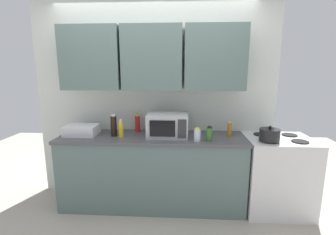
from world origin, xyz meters
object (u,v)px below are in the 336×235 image
object	(u,v)px
bottle_clear_tall	(197,135)
bottle_red_sauce	(137,123)
bottle_green_oil	(209,134)
bottle_amber_vinegar	(230,129)
dish_rack	(82,130)
microwave	(168,125)
bottle_yellow_mustard	(121,129)
stove_range	(276,174)
bottle_soy_dark	(114,126)
kettle	(269,135)

from	to	relation	value
bottle_clear_tall	bottle_red_sauce	distance (m)	0.84
bottle_green_oil	bottle_red_sauce	world-z (taller)	bottle_red_sauce
bottle_clear_tall	bottle_amber_vinegar	world-z (taller)	bottle_amber_vinegar
dish_rack	bottle_clear_tall	size ratio (longest dim) A/B	2.41
bottle_red_sauce	bottle_amber_vinegar	size ratio (longest dim) A/B	1.22
microwave	dish_rack	distance (m)	1.06
bottle_yellow_mustard	bottle_green_oil	size ratio (longest dim) A/B	1.27
stove_range	bottle_clear_tall	bearing A→B (deg)	-170.00
bottle_soy_dark	bottle_amber_vinegar	bearing A→B (deg)	2.38
bottle_soy_dark	bottle_green_oil	bearing A→B (deg)	-7.08
stove_range	bottle_amber_vinegar	distance (m)	0.79
bottle_yellow_mustard	bottle_red_sauce	xyz separation A→B (m)	(0.15, 0.27, 0.01)
bottle_yellow_mustard	bottle_red_sauce	distance (m)	0.31
stove_range	microwave	xyz separation A→B (m)	(-1.32, 0.01, 0.59)
kettle	microwave	xyz separation A→B (m)	(-1.15, 0.15, 0.06)
kettle	dish_rack	world-z (taller)	kettle
stove_range	bottle_soy_dark	distance (m)	2.05
microwave	bottle_amber_vinegar	xyz separation A→B (m)	(0.74, 0.04, -0.05)
bottle_yellow_mustard	bottle_green_oil	bearing A→B (deg)	-5.30
dish_rack	bottle_red_sauce	xyz separation A→B (m)	(0.66, 0.19, 0.05)
bottle_soy_dark	bottle_yellow_mustard	bearing A→B (deg)	-24.39
microwave	bottle_clear_tall	size ratio (longest dim) A/B	3.04
stove_range	bottle_amber_vinegar	world-z (taller)	bottle_amber_vinegar
stove_range	bottle_soy_dark	world-z (taller)	bottle_soy_dark
bottle_green_oil	bottle_red_sauce	distance (m)	0.96
dish_rack	bottle_green_oil	distance (m)	1.55
bottle_amber_vinegar	bottle_yellow_mustard	bearing A→B (deg)	-175.46
dish_rack	bottle_amber_vinegar	world-z (taller)	bottle_amber_vinegar
microwave	bottle_clear_tall	xyz separation A→B (m)	(0.34, -0.18, -0.07)
dish_rack	bottle_red_sauce	world-z (taller)	bottle_red_sauce
bottle_green_oil	bottle_red_sauce	size ratio (longest dim) A/B	0.75
dish_rack	bottle_green_oil	size ratio (longest dim) A/B	2.23
bottle_green_oil	bottle_amber_vinegar	xyz separation A→B (m)	(0.26, 0.20, 0.01)
bottle_red_sauce	bottle_soy_dark	size ratio (longest dim) A/B	0.85
bottle_red_sauce	bottle_green_oil	bearing A→B (deg)	-22.41
stove_range	microwave	world-z (taller)	microwave
microwave	dish_rack	world-z (taller)	microwave
bottle_amber_vinegar	bottle_clear_tall	bearing A→B (deg)	-150.99
microwave	bottle_yellow_mustard	xyz separation A→B (m)	(-0.55, -0.07, -0.04)
stove_range	bottle_soy_dark	xyz separation A→B (m)	(-1.97, -0.01, 0.57)
dish_rack	bottle_green_oil	bearing A→B (deg)	-6.29
microwave	bottle_soy_dark	distance (m)	0.65
dish_rack	bottle_yellow_mustard	size ratio (longest dim) A/B	1.75
dish_rack	bottle_red_sauce	size ratio (longest dim) A/B	1.67
bottle_yellow_mustard	bottle_red_sauce	size ratio (longest dim) A/B	0.96
stove_range	microwave	bearing A→B (deg)	179.48
stove_range	bottle_amber_vinegar	bearing A→B (deg)	175.16
stove_range	bottle_soy_dark	size ratio (longest dim) A/B	3.41
microwave	bottle_amber_vinegar	world-z (taller)	microwave
microwave	bottle_amber_vinegar	distance (m)	0.74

